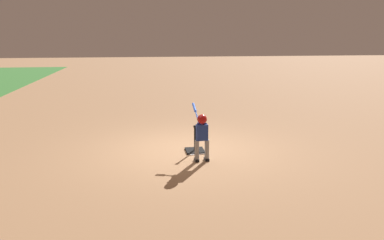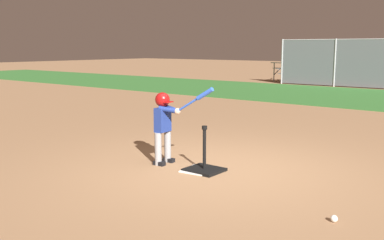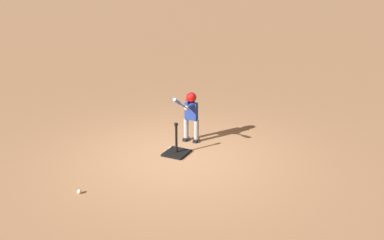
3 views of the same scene
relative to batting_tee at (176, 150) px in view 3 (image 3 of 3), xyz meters
The scene contains 5 objects.
ground_plane 0.25m from the batting_tee, 47.19° to the left, with size 90.00×90.00×0.00m, color #99704C.
home_plate 0.10m from the batting_tee, 155.39° to the right, with size 0.44×0.44×0.02m, color white.
batting_tee is the anchor object (origin of this frame).
batter_child 0.95m from the batting_tee, behind, with size 1.00×0.35×1.21m.
baseball 2.28m from the batting_tee, 17.81° to the right, with size 0.07×0.07×0.07m, color white.
Camera 3 is at (7.19, 3.77, 3.69)m, focal length 42.00 mm.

